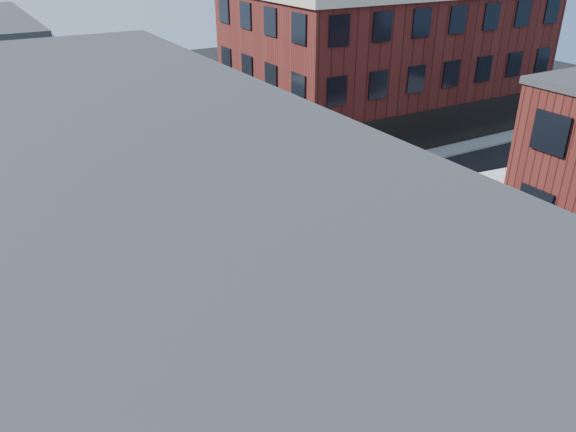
# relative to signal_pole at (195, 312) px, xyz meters

# --- Properties ---
(ground) EXTENTS (120.00, 120.00, 0.00)m
(ground) POSITION_rel_signal_pole_xyz_m (6.72, 6.68, -2.86)
(ground) COLOR black
(ground) RESTS_ON ground
(sidewalk_ne) EXTENTS (30.00, 30.00, 0.15)m
(sidewalk_ne) POSITION_rel_signal_pole_xyz_m (27.72, 27.68, -2.78)
(sidewalk_ne) COLOR gray
(sidewalk_ne) RESTS_ON ground
(building_ne) EXTENTS (25.00, 16.00, 12.00)m
(building_ne) POSITION_rel_signal_pole_xyz_m (27.22, 22.68, 3.14)
(building_ne) COLOR #491512
(building_ne) RESTS_ON ground
(tree_near) EXTENTS (2.69, 2.69, 4.49)m
(tree_near) POSITION_rel_signal_pole_xyz_m (14.28, 16.65, 0.30)
(tree_near) COLOR black
(tree_near) RESTS_ON ground
(tree_far) EXTENTS (2.43, 2.43, 4.07)m
(tree_far) POSITION_rel_signal_pole_xyz_m (14.28, 22.65, 0.02)
(tree_far) COLOR black
(tree_far) RESTS_ON ground
(signal_pole) EXTENTS (1.29, 1.24, 4.60)m
(signal_pole) POSITION_rel_signal_pole_xyz_m (0.00, 0.00, 0.00)
(signal_pole) COLOR black
(signal_pole) RESTS_ON ground
(box_truck) EXTENTS (8.83, 3.65, 3.90)m
(box_truck) POSITION_rel_signal_pole_xyz_m (15.78, 1.61, -0.83)
(box_truck) COLOR white
(box_truck) RESTS_ON ground
(traffic_cone) EXTENTS (0.41, 0.41, 0.65)m
(traffic_cone) POSITION_rel_signal_pole_xyz_m (2.47, 1.68, -2.54)
(traffic_cone) COLOR orange
(traffic_cone) RESTS_ON ground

